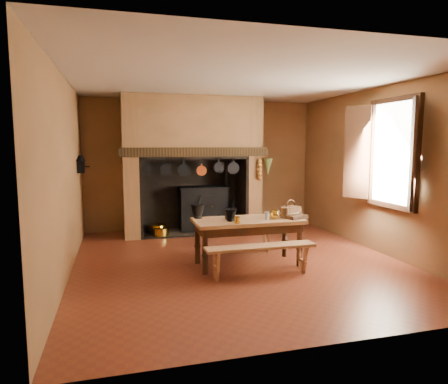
# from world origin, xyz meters

# --- Properties ---
(floor) EXTENTS (5.50, 5.50, 0.00)m
(floor) POSITION_xyz_m (0.00, 0.00, 0.00)
(floor) COLOR #622917
(floor) RESTS_ON ground
(ceiling) EXTENTS (5.50, 5.50, 0.00)m
(ceiling) POSITION_xyz_m (0.00, 0.00, 2.80)
(ceiling) COLOR silver
(ceiling) RESTS_ON back_wall
(back_wall) EXTENTS (5.00, 0.02, 2.80)m
(back_wall) POSITION_xyz_m (0.00, 2.75, 1.40)
(back_wall) COLOR #905D39
(back_wall) RESTS_ON floor
(wall_left) EXTENTS (0.02, 5.50, 2.80)m
(wall_left) POSITION_xyz_m (-2.50, 0.00, 1.40)
(wall_left) COLOR #905D39
(wall_left) RESTS_ON floor
(wall_right) EXTENTS (0.02, 5.50, 2.80)m
(wall_right) POSITION_xyz_m (2.50, 0.00, 1.40)
(wall_right) COLOR #905D39
(wall_right) RESTS_ON floor
(wall_front) EXTENTS (5.00, 0.02, 2.80)m
(wall_front) POSITION_xyz_m (0.00, -2.75, 1.40)
(wall_front) COLOR #905D39
(wall_front) RESTS_ON floor
(chimney_breast) EXTENTS (2.95, 0.96, 2.80)m
(chimney_breast) POSITION_xyz_m (-0.30, 2.31, 1.81)
(chimney_breast) COLOR #905D39
(chimney_breast) RESTS_ON floor
(iron_range) EXTENTS (1.12, 0.55, 1.60)m
(iron_range) POSITION_xyz_m (-0.04, 2.45, 0.48)
(iron_range) COLOR black
(iron_range) RESTS_ON floor
(hearth_pans) EXTENTS (0.51, 0.62, 0.20)m
(hearth_pans) POSITION_xyz_m (-1.05, 2.22, 0.09)
(hearth_pans) COLOR gold
(hearth_pans) RESTS_ON floor
(hanging_pans) EXTENTS (1.92, 0.29, 0.27)m
(hanging_pans) POSITION_xyz_m (-0.34, 1.81, 1.36)
(hanging_pans) COLOR black
(hanging_pans) RESTS_ON chimney_breast
(onion_string) EXTENTS (0.12, 0.10, 0.46)m
(onion_string) POSITION_xyz_m (1.00, 1.79, 1.33)
(onion_string) COLOR #B57621
(onion_string) RESTS_ON chimney_breast
(herb_bunch) EXTENTS (0.20, 0.20, 0.35)m
(herb_bunch) POSITION_xyz_m (1.18, 1.79, 1.38)
(herb_bunch) COLOR #53602D
(herb_bunch) RESTS_ON chimney_breast
(window) EXTENTS (0.39, 1.75, 1.76)m
(window) POSITION_xyz_m (2.35, -0.40, 1.70)
(window) COLOR white
(window) RESTS_ON wall_right
(wall_coffee_mill) EXTENTS (0.23, 0.16, 0.31)m
(wall_coffee_mill) POSITION_xyz_m (-2.42, 1.55, 1.52)
(wall_coffee_mill) COLOR black
(wall_coffee_mill) RESTS_ON wall_left
(work_table) EXTENTS (1.65, 0.73, 0.71)m
(work_table) POSITION_xyz_m (0.09, -0.20, 0.60)
(work_table) COLOR tan
(work_table) RESTS_ON floor
(bench_front) EXTENTS (1.57, 0.28, 0.44)m
(bench_front) POSITION_xyz_m (0.09, -0.76, 0.33)
(bench_front) COLOR tan
(bench_front) RESTS_ON floor
(bench_back) EXTENTS (1.35, 0.24, 0.38)m
(bench_back) POSITION_xyz_m (0.09, 0.41, 0.28)
(bench_back) COLOR tan
(bench_back) RESTS_ON floor
(mortar_large) EXTENTS (0.22, 0.22, 0.37)m
(mortar_large) POSITION_xyz_m (-0.63, 0.06, 0.83)
(mortar_large) COLOR black
(mortar_large) RESTS_ON work_table
(mortar_small) EXTENTS (0.18, 0.18, 0.30)m
(mortar_small) POSITION_xyz_m (-0.21, -0.30, 0.81)
(mortar_small) COLOR black
(mortar_small) RESTS_ON work_table
(coffee_grinder) EXTENTS (0.17, 0.13, 0.19)m
(coffee_grinder) POSITION_xyz_m (-0.18, -0.15, 0.78)
(coffee_grinder) COLOR #381C11
(coffee_grinder) RESTS_ON work_table
(brass_mug_a) EXTENTS (0.11, 0.11, 0.10)m
(brass_mug_a) POSITION_xyz_m (-0.17, -0.49, 0.76)
(brass_mug_a) COLOR gold
(brass_mug_a) RESTS_ON work_table
(brass_mug_b) EXTENTS (0.09, 0.09, 0.10)m
(brass_mug_b) POSITION_xyz_m (0.58, -0.06, 0.76)
(brass_mug_b) COLOR gold
(brass_mug_b) RESTS_ON work_table
(mixing_bowl) EXTENTS (0.34, 0.34, 0.08)m
(mixing_bowl) POSITION_xyz_m (0.77, -0.15, 0.75)
(mixing_bowl) COLOR beige
(mixing_bowl) RESTS_ON work_table
(stoneware_crock) EXTENTS (0.15, 0.15, 0.16)m
(stoneware_crock) POSITION_xyz_m (0.67, -0.27, 0.79)
(stoneware_crock) COLOR #50301D
(stoneware_crock) RESTS_ON work_table
(glass_jar) EXTENTS (0.09, 0.09, 0.13)m
(glass_jar) POSITION_xyz_m (0.33, -0.36, 0.78)
(glass_jar) COLOR beige
(glass_jar) RESTS_ON work_table
(wicker_basket) EXTENTS (0.34, 0.30, 0.27)m
(wicker_basket) POSITION_xyz_m (0.82, -0.15, 0.80)
(wicker_basket) COLOR #4C3016
(wicker_basket) RESTS_ON work_table
(wooden_tray) EXTENTS (0.37, 0.31, 0.05)m
(wooden_tray) POSITION_xyz_m (0.82, -0.34, 0.74)
(wooden_tray) COLOR #381C11
(wooden_tray) RESTS_ON work_table
(brass_cup) EXTENTS (0.15, 0.15, 0.10)m
(brass_cup) POSITION_xyz_m (0.48, -0.30, 0.76)
(brass_cup) COLOR gold
(brass_cup) RESTS_ON work_table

